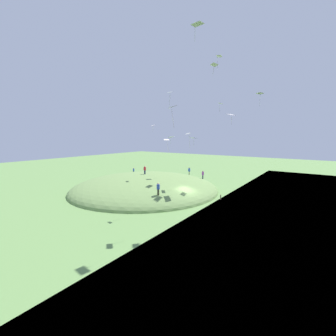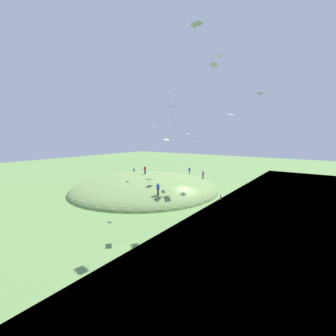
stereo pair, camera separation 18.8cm
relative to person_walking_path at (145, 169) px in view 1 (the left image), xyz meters
name	(u,v)px [view 1 (the left image)]	position (x,y,z in m)	size (l,w,h in m)	color
ground_plane	(187,201)	(-10.82, 2.94, -3.65)	(160.00, 160.00, 0.00)	#628A49
grass_hill	(145,189)	(-0.72, 0.85, -3.65)	(26.33, 26.83, 5.36)	#6E8E4E
person_walking_path	(145,169)	(0.00, 0.00, 0.00)	(0.59, 0.59, 1.58)	#20274F
person_on_hilltop	(203,174)	(-7.81, -8.45, -1.31)	(0.53, 0.53, 1.67)	#222744
person_watching_kites	(158,187)	(-8.86, 7.54, -0.93)	(0.52, 0.52, 1.74)	#363323
person_near_shore	(134,170)	(9.44, -6.97, -1.93)	(0.53, 0.53, 1.64)	black
person_with_child	(189,170)	(-4.01, -9.69, -1.12)	(0.61, 0.61, 1.64)	brown
kite_0	(153,126)	(-3.01, 1.17, 7.83)	(0.88, 0.78, 1.15)	white
kite_1	(193,138)	(-11.65, 2.86, 5.82)	(1.39, 1.24, 1.25)	white
kite_2	(170,94)	(-10.50, 7.09, 11.42)	(0.68, 0.56, 2.17)	white
kite_3	(214,65)	(-17.15, 8.54, 13.56)	(1.04, 1.01, 1.17)	silver
kite_4	(188,135)	(-10.18, 1.63, 6.33)	(1.08, 1.05, 2.25)	white
kite_5	(260,94)	(-19.30, -2.39, 11.97)	(1.29, 1.29, 1.93)	white
kite_6	(173,108)	(-14.47, 12.39, 8.94)	(1.16, 1.12, 2.31)	white
kite_7	(197,25)	(-16.96, 12.10, 16.27)	(1.15, 0.89, 1.54)	silver
kite_8	(231,115)	(-17.16, 2.91, 8.82)	(1.04, 1.30, 1.34)	white
kite_9	(167,141)	(-4.69, -0.45, 5.32)	(1.07, 1.07, 2.29)	silver
kite_10	(171,137)	(-7.24, 2.01, 5.92)	(0.96, 1.27, 1.24)	white
kite_11	(220,104)	(-13.36, -2.78, 11.11)	(0.85, 1.09, 1.61)	white
kite_12	(219,57)	(-12.79, -3.01, 18.26)	(0.95, 1.21, 1.84)	white
mooring_post	(221,197)	(-14.76, -0.61, -3.24)	(0.14, 0.14, 0.81)	brown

